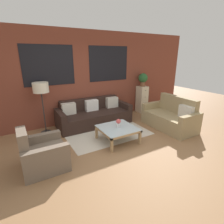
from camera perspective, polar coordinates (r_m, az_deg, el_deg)
name	(u,v)px	position (r m, az deg, el deg)	size (l,w,h in m)	color
ground_plane	(125,154)	(3.98, 4.17, -13.43)	(16.00, 16.00, 0.00)	#8E6642
wall_back_brick	(82,78)	(5.61, -9.86, 11.03)	(8.40, 0.09, 2.80)	brown
rug	(106,132)	(4.97, -1.88, -6.56)	(2.23, 1.54, 0.00)	beige
couch_dark	(94,115)	(5.48, -5.92, -1.07)	(2.25, 0.88, 0.78)	black
settee_vintage	(171,118)	(5.45, 18.59, -1.79)	(0.80, 1.57, 0.92)	#99845B
armchair_corner	(42,155)	(3.66, -21.79, -12.82)	(0.80, 0.78, 0.84)	#6B5B4C
coffee_table	(118,129)	(4.37, 1.82, -5.72)	(0.87, 0.87, 0.37)	silver
floor_lamp	(41,90)	(4.95, -22.20, 6.76)	(0.40, 0.40, 1.40)	#2D2D2D
drawer_cabinet	(142,99)	(6.68, 9.71, 4.14)	(0.33, 0.37, 0.98)	beige
potted_plant	(143,79)	(6.54, 10.07, 10.65)	(0.34, 0.34, 0.47)	brown
flower_vase	(118,122)	(4.32, 2.11, -3.44)	(0.12, 0.12, 0.22)	silver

